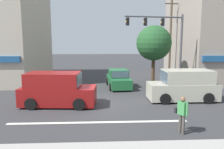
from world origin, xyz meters
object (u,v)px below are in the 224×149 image
street_tree (154,43)px  traffic_light_mast (167,38)px  van_waiting_far (57,90)px  utility_pole_near_left (8,39)px  van_approaching_near (184,86)px  utility_pole_far_right (170,39)px  pedestrian_foreground_with_bag (182,113)px  sedan_crossing_rightbound (118,79)px

street_tree → traffic_light_mast: bearing=-80.3°
traffic_light_mast → van_waiting_far: (-8.06, -4.12, -3.30)m
utility_pole_near_left → van_waiting_far: size_ratio=1.74×
traffic_light_mast → utility_pole_near_left: bearing=171.6°
street_tree → van_approaching_near: 6.48m
utility_pole_near_left → van_waiting_far: utility_pole_near_left is taller
utility_pole_far_right → van_approaching_near: 9.72m
van_waiting_far → van_approaching_near: (8.40, 0.86, 0.00)m
van_waiting_far → traffic_light_mast: bearing=27.1°
utility_pole_near_left → pedestrian_foreground_with_bag: utility_pole_near_left is taller
sedan_crossing_rightbound → utility_pole_far_right: bearing=36.2°
sedan_crossing_rightbound → van_waiting_far: size_ratio=0.89×
utility_pole_near_left → pedestrian_foreground_with_bag: bearing=-42.6°
street_tree → utility_pole_far_right: utility_pole_far_right is taller
sedan_crossing_rightbound → traffic_light_mast: bearing=-20.1°
utility_pole_far_right → sedan_crossing_rightbound: 8.16m
street_tree → sedan_crossing_rightbound: 4.74m
utility_pole_far_right → pedestrian_foreground_with_bag: size_ratio=5.01×
traffic_light_mast → van_waiting_far: 9.64m
street_tree → pedestrian_foreground_with_bag: (-1.38, -11.18, -2.92)m
street_tree → sedan_crossing_rightbound: (-3.35, -1.12, -3.16)m
utility_pole_near_left → traffic_light_mast: utility_pole_near_left is taller
van_waiting_far → street_tree: bearing=40.9°
street_tree → sedan_crossing_rightbound: size_ratio=1.31×
van_approaching_near → traffic_light_mast: bearing=95.8°
utility_pole_near_left → van_waiting_far: bearing=-48.9°
utility_pole_near_left → van_approaching_near: 15.04m
utility_pole_far_right → traffic_light_mast: 6.08m
utility_pole_near_left → van_approaching_near: (13.72, -5.23, -3.25)m
utility_pole_near_left → van_approaching_near: bearing=-20.9°
utility_pole_far_right → utility_pole_near_left: bearing=-166.5°
van_waiting_far → utility_pole_far_right: bearing=43.9°
traffic_light_mast → street_tree: bearing=99.7°
pedestrian_foreground_with_bag → sedan_crossing_rightbound: bearing=101.1°
street_tree → van_approaching_near: (0.76, -5.76, -2.87)m
utility_pole_near_left → utility_pole_far_right: size_ratio=0.98×
van_waiting_far → van_approaching_near: same height
van_waiting_far → pedestrian_foreground_with_bag: van_waiting_far is taller
street_tree → van_approaching_near: size_ratio=1.20×
traffic_light_mast → van_approaching_near: traffic_light_mast is taller
traffic_light_mast → van_approaching_near: 4.65m
street_tree → pedestrian_foreground_with_bag: size_ratio=3.30×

